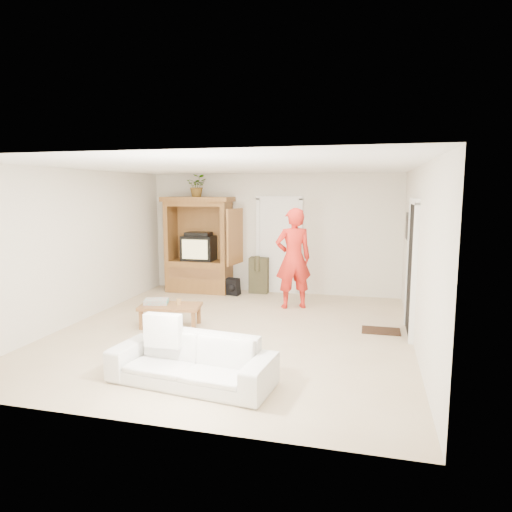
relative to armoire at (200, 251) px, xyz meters
The scene contains 19 objects.
floor 3.22m from the armoire, 59.36° to the right, with size 6.00×6.00×0.00m, color tan.
ceiling 3.53m from the armoire, 59.36° to the right, with size 6.00×6.00×0.00m, color white.
wall_back 1.66m from the armoire, 12.11° to the left, with size 5.50×5.50×0.00m, color silver.
wall_front 5.89m from the armoire, 74.44° to the right, with size 5.50×5.50×0.00m, color silver.
wall_left 2.94m from the armoire, 113.79° to the right, with size 6.00×6.00×0.00m, color silver.
wall_right 5.09m from the armoire, 31.60° to the right, with size 6.00×6.00×0.00m, color silver.
armoire is the anchor object (origin of this frame).
door_back 1.76m from the armoire, 10.13° to the left, with size 0.85×0.05×2.04m, color white.
doorway_right 4.77m from the armoire, 25.61° to the right, with size 0.05×0.90×2.04m, color black.
framed_picture 4.43m from the armoire, 10.03° to the right, with size 0.03×0.60×0.48m, color black.
doormat 4.48m from the armoire, 28.01° to the right, with size 0.60×0.40×0.02m, color #382316.
plant 1.43m from the armoire, 126.74° to the right, with size 0.43×0.37×0.48m, color #4C7238.
man 2.43m from the armoire, 22.33° to the right, with size 0.70×0.46×1.92m, color red.
sofa 5.00m from the armoire, 70.11° to the right, with size 1.92×0.75×0.56m, color silver.
coffee_table 2.75m from the armoire, 79.55° to the right, with size 1.06×0.69×0.37m.
towel 2.70m from the armoire, 84.89° to the right, with size 0.38×0.28×0.08m, color #E84D51.
candle 2.72m from the armoire, 76.53° to the right, with size 0.08×0.08×0.10m, color tan.
backpack_black 1.12m from the armoire, 14.72° to the right, with size 0.29×0.17×0.36m, color black, non-canonical shape.
backpack_olive 1.42m from the armoire, ahead, with size 0.41×0.31×0.78m, color #47442B, non-canonical shape.
Camera 1 is at (2.09, -6.75, 2.25)m, focal length 32.00 mm.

